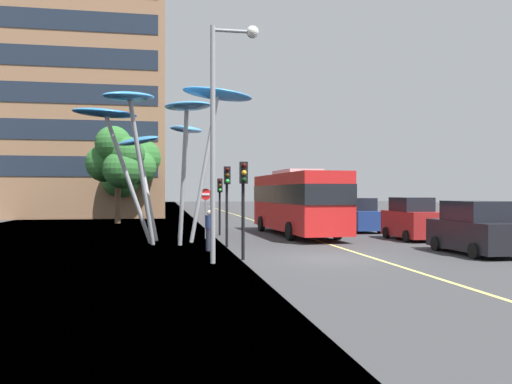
% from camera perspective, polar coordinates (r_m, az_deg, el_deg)
% --- Properties ---
extents(ground, '(120.00, 240.00, 0.10)m').
position_cam_1_polar(ground, '(19.80, 5.95, -7.39)').
color(ground, '#38383A').
extents(red_bus, '(3.20, 11.24, 3.77)m').
position_cam_1_polar(red_bus, '(30.19, 4.47, -0.84)').
color(red_bus, red).
rests_on(red_bus, ground).
extents(leaf_sculpture, '(8.73, 8.88, 7.91)m').
position_cam_1_polar(leaf_sculpture, '(26.32, -10.23, 7.31)').
color(leaf_sculpture, '#9EA0A5').
rests_on(leaf_sculpture, ground).
extents(traffic_light_kerb_near, '(0.28, 0.42, 3.60)m').
position_cam_1_polar(traffic_light_kerb_near, '(19.07, -1.38, 0.34)').
color(traffic_light_kerb_near, black).
rests_on(traffic_light_kerb_near, ground).
extents(traffic_light_kerb_far, '(0.28, 0.42, 3.64)m').
position_cam_1_polar(traffic_light_kerb_far, '(23.48, -3.18, 0.35)').
color(traffic_light_kerb_far, black).
rests_on(traffic_light_kerb_far, ground).
extents(traffic_light_island_mid, '(0.28, 0.42, 3.28)m').
position_cam_1_polar(traffic_light_island_mid, '(30.11, -3.97, -0.22)').
color(traffic_light_island_mid, black).
rests_on(traffic_light_island_mid, ground).
extents(car_parked_near, '(2.04, 4.47, 2.14)m').
position_cam_1_polar(car_parked_near, '(22.73, 22.78, -3.78)').
color(car_parked_near, black).
rests_on(car_parked_near, ground).
extents(car_parked_mid, '(1.90, 3.87, 2.22)m').
position_cam_1_polar(car_parked_mid, '(28.40, 16.60, -2.94)').
color(car_parked_mid, maroon).
rests_on(car_parked_mid, ground).
extents(car_parked_far, '(1.91, 4.44, 2.13)m').
position_cam_1_polar(car_parked_far, '(33.63, 11.09, -2.57)').
color(car_parked_far, navy).
rests_on(car_parked_far, ground).
extents(street_lamp, '(1.72, 0.44, 8.39)m').
position_cam_1_polar(street_lamp, '(18.54, -3.62, 8.65)').
color(street_lamp, gray).
rests_on(street_lamp, ground).
extents(tree_pavement_near, '(4.79, 4.55, 7.77)m').
position_cam_1_polar(tree_pavement_near, '(43.18, -14.88, 3.42)').
color(tree_pavement_near, brown).
rests_on(tree_pavement_near, ground).
extents(tree_pavement_far, '(5.65, 5.25, 7.69)m').
position_cam_1_polar(tree_pavement_far, '(50.32, -13.24, 2.83)').
color(tree_pavement_far, brown).
rests_on(tree_pavement_far, ground).
extents(pedestrian, '(0.34, 0.34, 1.73)m').
position_cam_1_polar(pedestrian, '(22.25, -5.11, -4.20)').
color(pedestrian, '#2D3342').
rests_on(pedestrian, ground).
extents(no_entry_sign, '(0.60, 0.12, 2.68)m').
position_cam_1_polar(no_entry_sign, '(27.90, -5.52, -1.48)').
color(no_entry_sign, gray).
rests_on(no_entry_sign, ground).
extents(backdrop_building, '(21.77, 15.17, 23.51)m').
position_cam_1_polar(backdrop_building, '(59.42, -20.60, 8.96)').
color(backdrop_building, '#936B4C').
rests_on(backdrop_building, ground).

